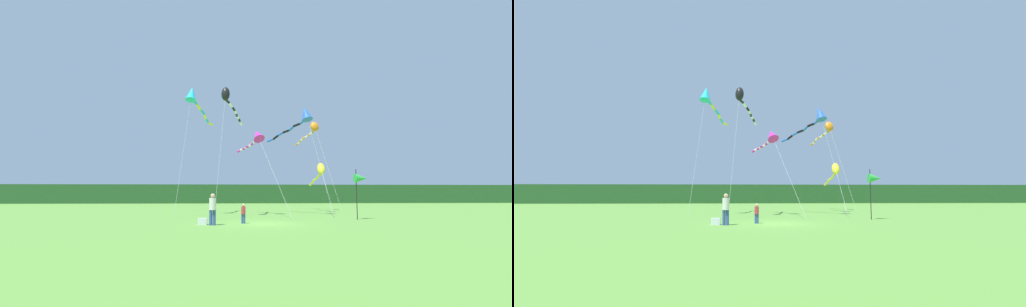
# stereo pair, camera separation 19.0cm
# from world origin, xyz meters

# --- Properties ---
(ground_plane) EXTENTS (120.00, 120.00, 0.00)m
(ground_plane) POSITION_xyz_m (0.00, 0.00, 0.00)
(ground_plane) COLOR #5B9338
(distant_treeline) EXTENTS (108.00, 3.23, 3.50)m
(distant_treeline) POSITION_xyz_m (0.00, 45.00, 1.75)
(distant_treeline) COLOR #234C23
(distant_treeline) RESTS_ON ground
(person_adult) EXTENTS (0.40, 0.40, 1.83)m
(person_adult) POSITION_xyz_m (-2.99, -0.95, 1.02)
(person_adult) COLOR #334C8C
(person_adult) RESTS_ON ground
(person_child) EXTENTS (0.26, 0.26, 1.20)m
(person_child) POSITION_xyz_m (-1.16, 0.11, 0.67)
(person_child) COLOR #334C8C
(person_child) RESTS_ON ground
(cooler_box) EXTENTS (0.52, 0.41, 0.39)m
(cooler_box) POSITION_xyz_m (-3.59, -0.55, 0.19)
(cooler_box) COLOR silver
(cooler_box) RESTS_ON ground
(banner_flag_pole) EXTENTS (0.90, 0.70, 3.55)m
(banner_flag_pole) POSITION_xyz_m (7.34, 2.89, 2.88)
(banner_flag_pole) COLOR black
(banner_flag_pole) RESTS_ON ground
(kite_yellow) EXTENTS (0.81, 8.51, 4.98)m
(kite_yellow) POSITION_xyz_m (6.86, 12.72, 4.05)
(kite_yellow) COLOR #B2B2B2
(kite_yellow) RESTS_ON ground
(kite_cyan) EXTENTS (2.40, 7.74, 11.29)m
(kite_cyan) POSITION_xyz_m (-5.39, 8.64, 10.33)
(kite_cyan) COLOR #B2B2B2
(kite_cyan) RESTS_ON ground
(kite_magenta) EXTENTS (3.93, 8.07, 7.52)m
(kite_magenta) POSITION_xyz_m (0.16, 8.12, 6.72)
(kite_magenta) COLOR #B2B2B2
(kite_magenta) RESTS_ON ground
(kite_black) EXTENTS (2.17, 7.28, 10.43)m
(kite_black) POSITION_xyz_m (-2.26, 6.39, 9.51)
(kite_black) COLOR #B2B2B2
(kite_black) RESTS_ON ground
(kite_orange) EXTENTS (2.95, 8.27, 9.67)m
(kite_orange) POSITION_xyz_m (6.81, 15.36, 8.84)
(kite_orange) COLOR #B2B2B2
(kite_orange) RESTS_ON ground
(kite_blue) EXTENTS (4.45, 7.25, 9.40)m
(kite_blue) POSITION_xyz_m (4.12, 7.58, 8.45)
(kite_blue) COLOR #B2B2B2
(kite_blue) RESTS_ON ground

